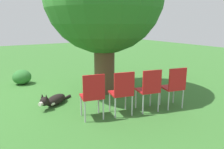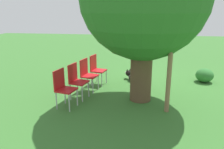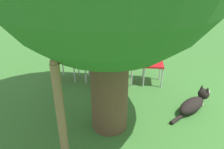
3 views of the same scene
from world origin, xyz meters
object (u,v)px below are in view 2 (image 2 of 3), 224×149
(red_chair_2, at_px, (76,79))
(fence_post, at_px, (169,82))
(red_chair_1, at_px, (87,73))
(red_chair_0, at_px, (96,68))
(red_chair_3, at_px, (63,86))
(dog, at_px, (133,78))

(red_chair_2, bearing_deg, fence_post, 0.26)
(fence_post, relative_size, red_chair_2, 1.52)
(red_chair_1, height_order, red_chair_2, same)
(fence_post, bearing_deg, red_chair_1, -26.91)
(red_chair_0, xyz_separation_m, red_chair_3, (0.43, 1.86, 0.00))
(red_chair_2, bearing_deg, red_chair_1, 89.49)
(red_chair_0, relative_size, red_chair_3, 1.00)
(dog, xyz_separation_m, red_chair_1, (1.32, 1.08, 0.42))
(dog, height_order, red_chair_1, red_chair_1)
(red_chair_1, relative_size, red_chair_3, 1.00)
(red_chair_1, bearing_deg, red_chair_3, -90.51)
(fence_post, height_order, red_chair_3, fence_post)
(dog, height_order, red_chair_3, red_chair_3)
(red_chair_3, bearing_deg, red_chair_2, 89.49)
(fence_post, xyz_separation_m, red_chair_2, (2.38, -0.52, -0.18))
(red_chair_0, distance_m, red_chair_2, 1.27)
(red_chair_1, height_order, red_chair_3, same)
(dog, bearing_deg, red_chair_2, 104.93)
(red_chair_0, xyz_separation_m, red_chair_2, (0.29, 1.24, 0.00))
(dog, distance_m, fence_post, 2.48)
(fence_post, xyz_separation_m, red_chair_3, (2.53, 0.10, -0.18))
(dog, bearing_deg, fence_post, 168.06)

